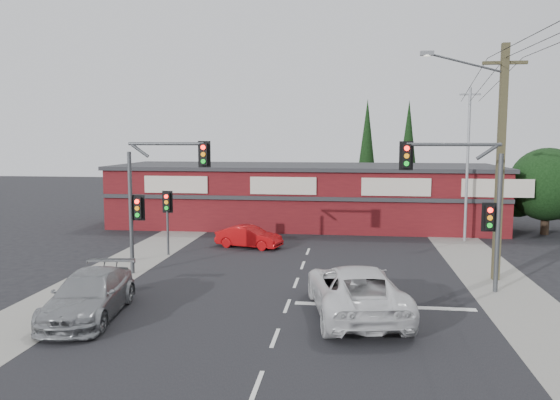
# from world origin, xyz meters

# --- Properties ---
(ground) EXTENTS (120.00, 120.00, 0.00)m
(ground) POSITION_xyz_m (0.00, 0.00, 0.00)
(ground) COLOR black
(ground) RESTS_ON ground
(road_strip) EXTENTS (14.00, 70.00, 0.01)m
(road_strip) POSITION_xyz_m (0.00, 5.00, 0.01)
(road_strip) COLOR black
(road_strip) RESTS_ON ground
(verge_left) EXTENTS (3.00, 70.00, 0.02)m
(verge_left) POSITION_xyz_m (-8.50, 5.00, 0.01)
(verge_left) COLOR gray
(verge_left) RESTS_ON ground
(verge_right) EXTENTS (3.00, 70.00, 0.02)m
(verge_right) POSITION_xyz_m (8.50, 5.00, 0.01)
(verge_right) COLOR gray
(verge_right) RESTS_ON ground
(stop_line) EXTENTS (6.50, 0.35, 0.01)m
(stop_line) POSITION_xyz_m (3.50, -1.50, 0.01)
(stop_line) COLOR silver
(stop_line) RESTS_ON ground
(white_suv) EXTENTS (3.91, 6.65, 1.74)m
(white_suv) POSITION_xyz_m (2.46, -2.50, 0.87)
(white_suv) COLOR silver
(white_suv) RESTS_ON ground
(silver_suv) EXTENTS (2.78, 5.50, 1.53)m
(silver_suv) POSITION_xyz_m (-6.57, -3.96, 0.76)
(silver_suv) COLOR gray
(silver_suv) RESTS_ON ground
(red_sedan) EXTENTS (3.90, 2.19, 1.22)m
(red_sedan) POSITION_xyz_m (-3.37, 8.47, 0.61)
(red_sedan) COLOR #AE0A0D
(red_sedan) RESTS_ON ground
(lane_dashes) EXTENTS (0.12, 27.37, 0.01)m
(lane_dashes) POSITION_xyz_m (0.00, -5.12, 0.02)
(lane_dashes) COLOR silver
(lane_dashes) RESTS_ON ground
(shop_building) EXTENTS (27.30, 8.40, 4.22)m
(shop_building) POSITION_xyz_m (-0.99, 16.99, 2.13)
(shop_building) COLOR #531015
(shop_building) RESTS_ON ground
(tree_cluster) EXTENTS (5.90, 5.10, 5.50)m
(tree_cluster) POSITION_xyz_m (14.69, 15.44, 2.90)
(tree_cluster) COLOR #2D2116
(tree_cluster) RESTS_ON ground
(conifer_near) EXTENTS (1.80, 1.80, 9.25)m
(conifer_near) POSITION_xyz_m (3.50, 24.00, 5.48)
(conifer_near) COLOR #2D2116
(conifer_near) RESTS_ON ground
(conifer_far) EXTENTS (1.80, 1.80, 9.25)m
(conifer_far) POSITION_xyz_m (7.00, 26.00, 5.48)
(conifer_far) COLOR #2D2116
(conifer_far) RESTS_ON ground
(traffic_mast_left) EXTENTS (3.77, 0.27, 5.97)m
(traffic_mast_left) POSITION_xyz_m (-6.43, 2.00, 3.93)
(traffic_mast_left) COLOR #47494C
(traffic_mast_left) RESTS_ON ground
(traffic_mast_right) EXTENTS (3.96, 0.27, 5.97)m
(traffic_mast_right) POSITION_xyz_m (6.86, 1.00, 3.95)
(traffic_mast_right) COLOR #47494C
(traffic_mast_right) RESTS_ON ground
(pedestal_signal) EXTENTS (0.55, 0.27, 3.38)m
(pedestal_signal) POSITION_xyz_m (-7.20, 6.01, 2.41)
(pedestal_signal) COLOR #47494C
(pedestal_signal) RESTS_ON ground
(utility_pole) EXTENTS (4.38, 0.59, 10.00)m
(utility_pole) POSITION_xyz_m (8.36, 2.99, 5.40)
(utility_pole) COLOR #4E472B
(utility_pole) RESTS_ON ground
(steel_pole) EXTENTS (1.20, 0.16, 9.00)m
(steel_pole) POSITION_xyz_m (9.00, 12.00, 4.70)
(steel_pole) COLOR gray
(steel_pole) RESTS_ON ground
(power_lines) EXTENTS (2.01, 29.00, 1.22)m
(power_lines) POSITION_xyz_m (8.47, -2.47, 9.04)
(power_lines) COLOR black
(power_lines) RESTS_ON ground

